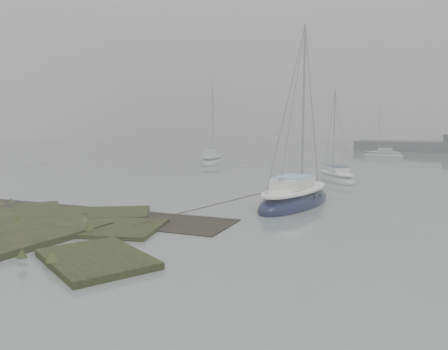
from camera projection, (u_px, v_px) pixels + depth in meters
ground at (335, 168)px, 39.57m from camera, size 160.00×160.00×0.00m
sailboat_main at (295, 199)px, 21.37m from camera, size 2.71×6.85×9.45m
sailboat_white at (336, 178)px, 30.54m from camera, size 4.13×4.88×6.85m
sailboat_far_a at (212, 161)px, 44.27m from camera, size 4.26×6.63×8.90m
sailboat_far_c at (383, 155)px, 53.82m from camera, size 4.66×1.54×6.57m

